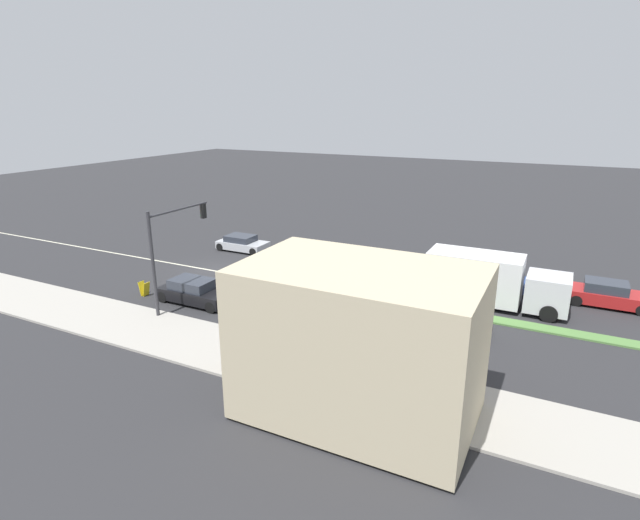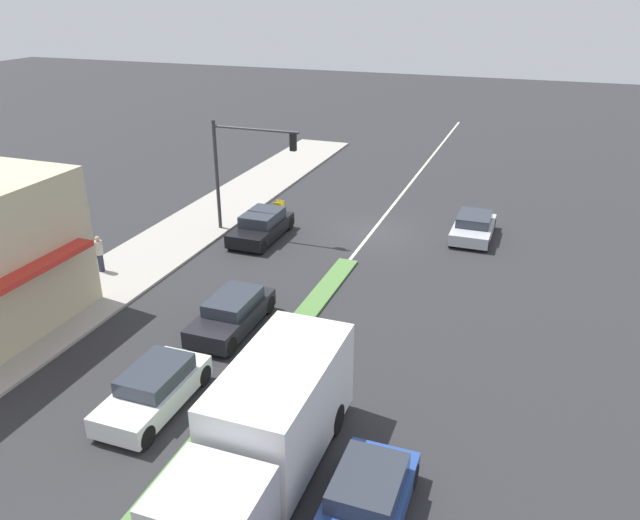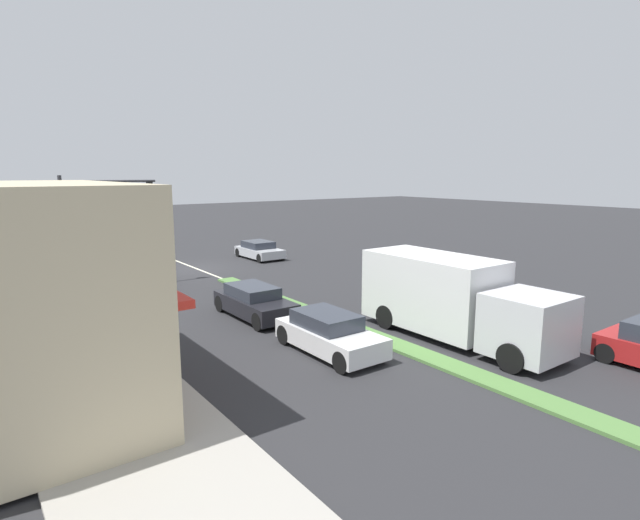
% 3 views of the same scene
% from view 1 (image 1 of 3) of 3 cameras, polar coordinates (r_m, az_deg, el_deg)
% --- Properties ---
extents(ground_plane, '(160.00, 160.00, 0.00)m').
position_cam_1_polar(ground_plane, '(27.84, 18.44, -6.44)').
color(ground_plane, '#2B2B2D').
extents(sidewalk_right, '(4.00, 73.00, 0.12)m').
position_cam_1_polar(sidewalk_right, '(19.83, 15.70, -16.17)').
color(sidewalk_right, '#A8A399').
rests_on(sidewalk_right, ground).
extents(lane_marking_center, '(0.16, 60.00, 0.01)m').
position_cam_1_polar(lane_marking_center, '(34.75, -12.18, -1.18)').
color(lane_marking_center, beige).
rests_on(lane_marking_center, ground).
extents(building_corner_store, '(5.78, 8.14, 5.48)m').
position_cam_1_polar(building_corner_store, '(17.72, 4.50, -9.32)').
color(building_corner_store, '#C6B793').
rests_on(building_corner_store, sidewalk_right).
extents(traffic_signal_main, '(4.59, 0.34, 5.60)m').
position_cam_1_polar(traffic_signal_main, '(27.75, -16.69, 2.19)').
color(traffic_signal_main, '#333338').
rests_on(traffic_signal_main, sidewalk_right).
extents(pedestrian, '(0.34, 0.34, 1.65)m').
position_cam_1_polar(pedestrian, '(21.99, -9.94, -9.43)').
color(pedestrian, '#282D42').
rests_on(pedestrian, sidewalk_right).
extents(warning_aframe_sign, '(0.45, 0.53, 0.84)m').
position_cam_1_polar(warning_aframe_sign, '(31.22, -19.43, -3.11)').
color(warning_aframe_sign, yellow).
rests_on(warning_aframe_sign, ground).
extents(delivery_truck, '(2.44, 7.50, 2.87)m').
position_cam_1_polar(delivery_truck, '(29.39, 18.92, -2.16)').
color(delivery_truck, silver).
rests_on(delivery_truck, ground).
extents(coupe_blue, '(1.84, 3.82, 1.25)m').
position_cam_1_polar(coupe_blue, '(32.25, 20.59, -2.26)').
color(coupe_blue, '#284793').
rests_on(coupe_blue, ground).
extents(van_white, '(1.75, 4.04, 1.32)m').
position_cam_1_polar(van_white, '(25.82, 14.24, -6.41)').
color(van_white, silver).
rests_on(van_white, ground).
extents(suv_black, '(1.89, 4.29, 1.36)m').
position_cam_1_polar(suv_black, '(29.26, -14.11, -3.51)').
color(suv_black, black).
rests_on(suv_black, ground).
extents(sedan_silver, '(1.91, 3.86, 1.19)m').
position_cam_1_polar(sedan_silver, '(38.99, -8.87, 1.90)').
color(sedan_silver, '#B7BABF').
rests_on(sedan_silver, ground).
extents(hatchback_red, '(1.86, 3.97, 1.40)m').
position_cam_1_polar(hatchback_red, '(32.24, 30.03, -3.43)').
color(hatchback_red, '#AD1E1E').
rests_on(hatchback_red, ground).
extents(sedan_dark, '(1.74, 4.18, 1.30)m').
position_cam_1_polar(sedan_dark, '(27.19, 3.83, -4.67)').
color(sedan_dark, black).
rests_on(sedan_dark, ground).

